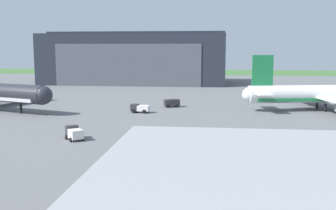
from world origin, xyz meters
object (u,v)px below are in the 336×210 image
maintenance_hangar (136,58)px  baggage_tug (140,108)px  airliner_far_right (328,94)px  fuel_bowser (172,103)px  ops_van (74,133)px

maintenance_hangar → baggage_tug: 84.31m
airliner_far_right → fuel_bowser: size_ratio=9.64×
airliner_far_right → fuel_bowser: airliner_far_right is taller
airliner_far_right → baggage_tug: (-45.36, -8.88, -2.82)m
airliner_far_right → fuel_bowser: 38.88m
baggage_tug → fuel_bowser: size_ratio=1.02×
maintenance_hangar → fuel_bowser: 76.36m
ops_van → fuel_bowser: 41.22m
maintenance_hangar → airliner_far_right: (62.38, -73.13, -6.78)m
baggage_tug → airliner_far_right: bearing=11.1°
airliner_far_right → ops_van: size_ratio=10.38×
baggage_tug → fuel_bowser: baggage_tug is taller
airliner_far_right → ops_van: airliner_far_right is taller
baggage_tug → ops_van: bearing=-100.9°
maintenance_hangar → baggage_tug: maintenance_hangar is taller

